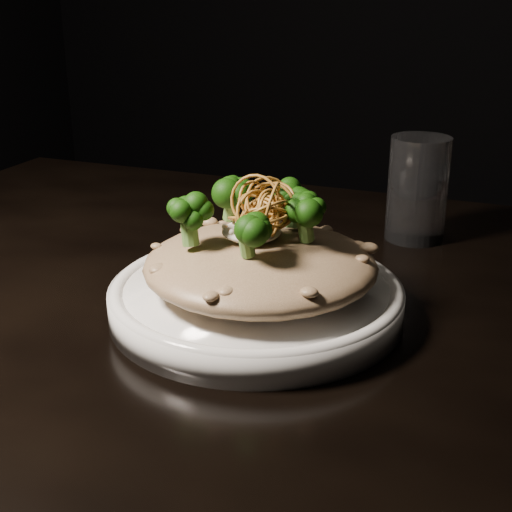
{
  "coord_description": "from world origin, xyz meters",
  "views": [
    {
      "loc": [
        0.21,
        -0.55,
        1.03
      ],
      "look_at": [
        0.0,
        -0.02,
        0.81
      ],
      "focal_mm": 50.0,
      "sensor_mm": 36.0,
      "label": 1
    }
  ],
  "objects": [
    {
      "name": "plate",
      "position": [
        0.0,
        -0.02,
        0.76
      ],
      "size": [
        0.26,
        0.26,
        0.03
      ],
      "primitive_type": "cylinder",
      "color": "white",
      "rests_on": "table"
    },
    {
      "name": "broccoli",
      "position": [
        -0.0,
        -0.02,
        0.84
      ],
      "size": [
        0.13,
        0.13,
        0.05
      ],
      "primitive_type": null,
      "color": "black",
      "rests_on": "risotto"
    },
    {
      "name": "drinking_glass",
      "position": [
        0.1,
        0.23,
        0.81
      ],
      "size": [
        0.08,
        0.08,
        0.12
      ],
      "primitive_type": "cylinder",
      "rotation": [
        0.0,
        0.0,
        0.31
      ],
      "color": "silver",
      "rests_on": "table"
    },
    {
      "name": "shallots",
      "position": [
        0.01,
        -0.02,
        0.85
      ],
      "size": [
        0.04,
        0.04,
        0.03
      ],
      "primitive_type": null,
      "color": "#8D5E1D",
      "rests_on": "cheese"
    },
    {
      "name": "risotto",
      "position": [
        0.01,
        -0.02,
        0.8
      ],
      "size": [
        0.2,
        0.2,
        0.04
      ],
      "primitive_type": "ellipsoid",
      "color": "brown",
      "rests_on": "plate"
    },
    {
      "name": "cheese",
      "position": [
        0.0,
        -0.02,
        0.83
      ],
      "size": [
        0.05,
        0.05,
        0.01
      ],
      "primitive_type": "ellipsoid",
      "color": "silver",
      "rests_on": "risotto"
    },
    {
      "name": "table",
      "position": [
        0.0,
        0.0,
        0.67
      ],
      "size": [
        1.1,
        0.8,
        0.75
      ],
      "color": "black",
      "rests_on": "ground"
    }
  ]
}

